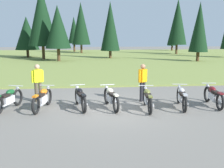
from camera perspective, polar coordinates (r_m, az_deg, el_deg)
ground_plane at (r=10.62m, az=0.31°, el=-5.35°), size 140.00×140.00×0.00m
grass_moorland at (r=36.85m, az=-3.81°, el=5.74°), size 80.00×44.00×0.10m
forest_treeline at (r=37.80m, az=-7.79°, el=12.56°), size 39.35×26.79×9.04m
motorcycle_british_green at (r=11.12m, az=-21.50°, el=-3.03°), size 0.80×2.05×0.88m
motorcycle_orange at (r=10.80m, az=-14.80°, el=-3.04°), size 0.66×2.08×0.88m
motorcycle_black at (r=10.64m, az=-6.88°, el=-2.96°), size 0.73×2.07×0.88m
motorcycle_cream at (r=10.60m, az=-0.22°, el=-2.94°), size 0.69×2.09×0.88m
motorcycle_olive at (r=10.49m, az=7.71°, el=-3.18°), size 0.62×2.10×0.88m
motorcycle_silver at (r=11.05m, az=14.84°, el=-2.74°), size 0.66×2.08×0.88m
motorcycle_maroon at (r=11.73m, az=21.07°, el=-2.35°), size 0.62×2.10×0.88m
rider_near_row_end at (r=11.74m, az=6.66°, el=0.81°), size 0.43×0.40×1.67m
rider_with_back_turned at (r=12.02m, az=-15.78°, el=0.71°), size 0.49×0.37×1.67m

